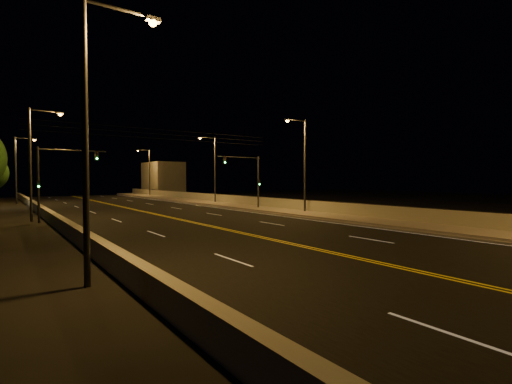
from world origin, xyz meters
TOP-DOWN VIEW (x-y plane):
  - road at (0.00, 20.00)m, footprint 18.00×120.00m
  - sidewalk at (10.80, 20.00)m, footprint 3.60×120.00m
  - curb at (8.93, 20.00)m, footprint 0.14×120.00m
  - parapet_wall at (12.45, 20.00)m, footprint 0.30×120.00m
  - jersey_barrier at (-9.01, 20.00)m, footprint 0.45×120.00m
  - distant_building_right at (16.50, 72.66)m, footprint 6.00×10.00m
  - parapet_rail at (12.45, 20.00)m, footprint 0.06×120.00m
  - lane_markings at (0.00, 19.93)m, footprint 17.32×116.00m
  - streetlight_1 at (11.52, 23.75)m, footprint 2.55×0.28m
  - streetlight_2 at (11.52, 41.48)m, footprint 2.55×0.28m
  - streetlight_3 at (11.52, 67.34)m, footprint 2.55×0.28m
  - streetlight_4 at (-9.92, 9.95)m, footprint 2.55×0.28m
  - streetlight_5 at (-9.92, 31.89)m, footprint 2.55×0.28m
  - streetlight_6 at (-9.92, 56.55)m, footprint 2.55×0.28m
  - traffic_signal_right at (9.98, 30.31)m, footprint 5.11×0.31m
  - traffic_signal_left at (-8.78, 30.31)m, footprint 5.11×0.31m
  - overhead_wires at (0.00, 29.50)m, footprint 22.00×0.03m

SIDE VIEW (x-z plane):
  - road at x=0.00m, z-range 0.00..0.02m
  - lane_markings at x=0.00m, z-range 0.02..0.02m
  - curb at x=8.93m, z-range 0.00..0.15m
  - sidewalk at x=10.80m, z-range 0.00..0.30m
  - jersey_barrier at x=-9.01m, z-range 0.00..0.86m
  - parapet_wall at x=12.45m, z-range 0.30..1.30m
  - parapet_rail at x=12.45m, z-range 1.30..1.36m
  - distant_building_right at x=16.50m, z-range 0.00..6.88m
  - traffic_signal_right at x=9.98m, z-range 0.80..6.68m
  - traffic_signal_left at x=-8.78m, z-range 0.80..6.68m
  - streetlight_1 at x=11.52m, z-range 0.71..9.76m
  - streetlight_2 at x=11.52m, z-range 0.71..9.76m
  - streetlight_3 at x=11.52m, z-range 0.71..9.76m
  - streetlight_4 at x=-9.92m, z-range 0.71..9.76m
  - streetlight_5 at x=-9.92m, z-range 0.71..9.76m
  - streetlight_6 at x=-9.92m, z-range 0.71..9.76m
  - overhead_wires at x=0.00m, z-range 6.98..7.81m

